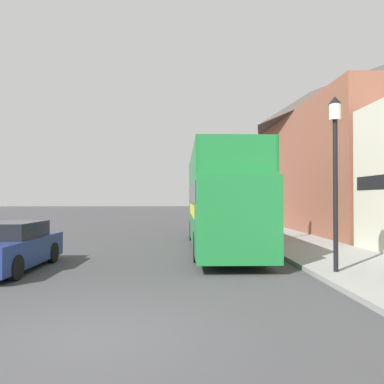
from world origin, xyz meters
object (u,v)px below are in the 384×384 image
parked_car_far_side (11,247)px  lamp_post_nearest (335,151)px  tour_bus (220,206)px  parked_car_ahead_of_bus (216,220)px  lamp_post_second (265,168)px  lamp_post_third (241,177)px

parked_car_far_side → lamp_post_nearest: 10.02m
tour_bus → parked_car_far_side: (-6.96, -4.53, -1.16)m
parked_car_ahead_of_bus → lamp_post_nearest: bearing=-79.5°
parked_car_ahead_of_bus → parked_car_far_side: (-7.74, -12.93, -0.03)m
lamp_post_second → parked_car_ahead_of_bus: bearing=102.2°
lamp_post_second → lamp_post_nearest: bearing=-88.1°
tour_bus → lamp_post_nearest: size_ratio=2.26×
lamp_post_nearest → lamp_post_third: (-0.15, 14.30, 0.05)m
parked_car_far_side → lamp_post_third: 16.25m
lamp_post_nearest → lamp_post_third: size_ratio=0.98×
parked_car_far_side → lamp_post_third: (9.37, 12.96, 2.88)m
lamp_post_third → lamp_post_second: bearing=-90.7°
tour_bus → parked_car_ahead_of_bus: (0.78, 8.41, -1.13)m
lamp_post_nearest → parked_car_far_side: bearing=172.0°
lamp_post_third → lamp_post_nearest: bearing=-89.4°
tour_bus → lamp_post_nearest: bearing=-65.3°
tour_bus → lamp_post_nearest: (2.56, -5.87, 1.67)m
tour_bus → lamp_post_third: size_ratio=2.23×
lamp_post_nearest → parked_car_ahead_of_bus: bearing=97.1°
lamp_post_third → parked_car_far_side: bearing=-125.9°
lamp_post_nearest → lamp_post_second: bearing=91.9°
parked_car_ahead_of_bus → lamp_post_second: lamp_post_second is taller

